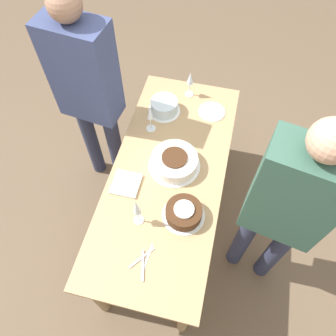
% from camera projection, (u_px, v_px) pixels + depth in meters
% --- Properties ---
extents(ground_plane, '(12.00, 12.00, 0.00)m').
position_uv_depth(ground_plane, '(168.00, 220.00, 2.73)').
color(ground_plane, brown).
extents(dining_table, '(1.67, 0.71, 0.77)m').
position_uv_depth(dining_table, '(168.00, 182.00, 2.19)').
color(dining_table, tan).
rests_on(dining_table, ground_plane).
extents(cake_center_white, '(0.33, 0.33, 0.10)m').
position_uv_depth(cake_center_white, '(174.00, 162.00, 2.07)').
color(cake_center_white, white).
rests_on(cake_center_white, dining_table).
extents(cake_front_chocolate, '(0.25, 0.25, 0.09)m').
position_uv_depth(cake_front_chocolate, '(184.00, 213.00, 1.89)').
color(cake_front_chocolate, white).
rests_on(cake_front_chocolate, dining_table).
extents(cake_back_decorated, '(0.23, 0.23, 0.10)m').
position_uv_depth(cake_back_decorated, '(164.00, 106.00, 2.32)').
color(cake_back_decorated, white).
rests_on(cake_back_decorated, dining_table).
extents(wine_glass_near, '(0.06, 0.06, 0.21)m').
position_uv_depth(wine_glass_near, '(190.00, 80.00, 2.33)').
color(wine_glass_near, silver).
rests_on(wine_glass_near, dining_table).
extents(wine_glass_far, '(0.07, 0.07, 0.23)m').
position_uv_depth(wine_glass_far, '(150.00, 114.00, 2.15)').
color(wine_glass_far, silver).
rests_on(wine_glass_far, dining_table).
extents(wine_glass_extra, '(0.06, 0.06, 0.24)m').
position_uv_depth(wine_glass_extra, '(137.00, 208.00, 1.77)').
color(wine_glass_extra, silver).
rests_on(wine_glass_extra, dining_table).
extents(dessert_plate_right, '(0.19, 0.19, 0.01)m').
position_uv_depth(dessert_plate_right, '(212.00, 112.00, 2.36)').
color(dessert_plate_right, white).
rests_on(dessert_plate_right, dining_table).
extents(fork_pile, '(0.21, 0.11, 0.01)m').
position_uv_depth(fork_pile, '(144.00, 261.00, 1.78)').
color(fork_pile, silver).
rests_on(fork_pile, dining_table).
extents(napkin_stack, '(0.17, 0.17, 0.02)m').
position_uv_depth(napkin_stack, '(126.00, 184.00, 2.03)').
color(napkin_stack, silver).
rests_on(napkin_stack, dining_table).
extents(person_cutting, '(0.29, 0.43, 1.66)m').
position_uv_depth(person_cutting, '(286.00, 207.00, 1.70)').
color(person_cutting, '#2D334C').
rests_on(person_cutting, ground_plane).
extents(person_watching, '(0.27, 0.43, 1.69)m').
position_uv_depth(person_watching, '(88.00, 88.00, 2.13)').
color(person_watching, '#2D334C').
rests_on(person_watching, ground_plane).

